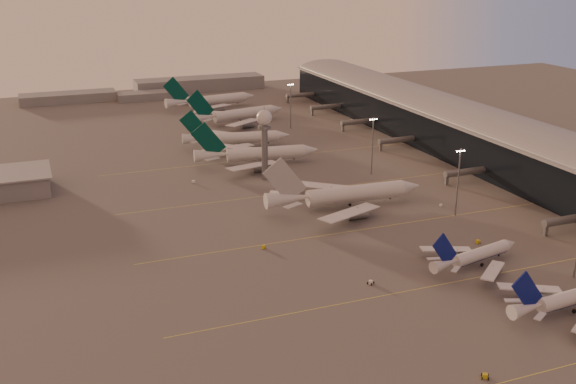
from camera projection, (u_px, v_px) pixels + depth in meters
name	position (u px, v px, depth m)	size (l,w,h in m)	color
ground	(399.00, 313.00, 175.89)	(700.00, 700.00, 0.00)	#4C4A4A
taxiway_markings	(393.00, 224.00, 235.49)	(180.00, 185.25, 0.02)	gold
terminal	(485.00, 138.00, 306.38)	(57.00, 362.00, 23.04)	black
radar_tower	(264.00, 131.00, 276.49)	(6.40, 6.40, 31.10)	slate
mast_b	(458.00, 179.00, 238.69)	(3.60, 0.56, 25.00)	slate
mast_c	(372.00, 143.00, 285.44)	(3.60, 0.56, 25.00)	slate
mast_d	(291.00, 104.00, 364.05)	(3.60, 0.56, 25.00)	slate
distant_horizon	(163.00, 88.00, 461.99)	(165.00, 37.50, 9.00)	slate
narrowbody_near	(566.00, 301.00, 175.50)	(38.73, 30.83, 15.13)	silver
narrowbody_mid	(475.00, 257.00, 201.93)	(35.83, 28.30, 14.17)	silver
widebody_white	(346.00, 198.00, 249.41)	(62.45, 49.96, 21.95)	silver
greentail_a	(258.00, 157.00, 302.47)	(57.31, 46.00, 20.88)	silver
greentail_b	(237.00, 140.00, 330.79)	(53.43, 42.83, 19.52)	silver
greentail_c	(238.00, 117.00, 378.08)	(59.27, 47.39, 21.78)	silver
greentail_d	(212.00, 102.00, 416.82)	(59.69, 47.90, 21.75)	silver
gsv_tug_near	(485.00, 376.00, 148.23)	(3.90, 4.33, 1.06)	gold
gsv_tug_mid	(371.00, 282.00, 191.42)	(3.68, 4.15, 1.02)	silver
gsv_truck_b	(479.00, 240.00, 218.84)	(6.56, 3.75, 2.50)	gold
gsv_truck_c	(264.00, 245.00, 215.04)	(5.31, 5.72, 2.33)	gold
gsv_catering_b	(441.00, 202.00, 251.49)	(4.28, 2.09, 3.49)	silver
gsv_truck_d	(193.00, 180.00, 278.12)	(3.83, 6.41, 2.44)	silver
gsv_tug_hangar	(309.00, 152.00, 321.33)	(4.11, 3.76, 1.01)	gold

